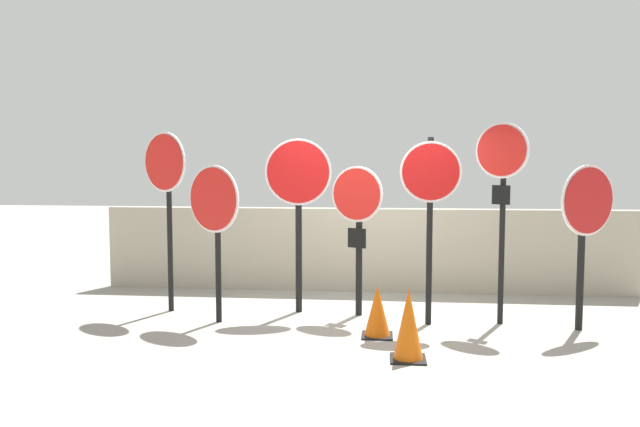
{
  "coord_description": "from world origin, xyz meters",
  "views": [
    {
      "loc": [
        0.25,
        -8.09,
        2.07
      ],
      "look_at": [
        -0.55,
        0.0,
        1.39
      ],
      "focal_mm": 35.0,
      "sensor_mm": 36.0,
      "label": 1
    }
  ],
  "objects_px": {
    "stop_sign_3": "(358,214)",
    "stop_sign_4": "(430,193)",
    "stop_sign_1": "(215,211)",
    "stop_sign_6": "(586,217)",
    "stop_sign_2": "(298,192)",
    "traffic_cone_0": "(377,311)",
    "stop_sign_0": "(166,182)",
    "stop_sign_5": "(502,180)",
    "traffic_cone_1": "(408,324)"
  },
  "relations": [
    {
      "from": "stop_sign_3",
      "to": "stop_sign_4",
      "type": "xyz_separation_m",
      "value": [
        0.92,
        -0.39,
        0.3
      ]
    },
    {
      "from": "stop_sign_1",
      "to": "stop_sign_6",
      "type": "relative_size",
      "value": 1.0
    },
    {
      "from": "stop_sign_2",
      "to": "traffic_cone_0",
      "type": "bearing_deg",
      "value": -48.56
    },
    {
      "from": "stop_sign_0",
      "to": "stop_sign_2",
      "type": "height_order",
      "value": "stop_sign_0"
    },
    {
      "from": "stop_sign_5",
      "to": "stop_sign_3",
      "type": "bearing_deg",
      "value": -154.07
    },
    {
      "from": "stop_sign_1",
      "to": "stop_sign_2",
      "type": "bearing_deg",
      "value": 63.17
    },
    {
      "from": "stop_sign_1",
      "to": "stop_sign_6",
      "type": "xyz_separation_m",
      "value": [
        4.57,
        0.07,
        -0.04
      ]
    },
    {
      "from": "stop_sign_6",
      "to": "stop_sign_4",
      "type": "bearing_deg",
      "value": 145.86
    },
    {
      "from": "stop_sign_5",
      "to": "stop_sign_4",
      "type": "bearing_deg",
      "value": -137.83
    },
    {
      "from": "stop_sign_0",
      "to": "stop_sign_5",
      "type": "distance_m",
      "value": 4.43
    },
    {
      "from": "stop_sign_6",
      "to": "traffic_cone_0",
      "type": "relative_size",
      "value": 3.3
    },
    {
      "from": "stop_sign_3",
      "to": "stop_sign_2",
      "type": "bearing_deg",
      "value": -163.21
    },
    {
      "from": "traffic_cone_0",
      "to": "traffic_cone_1",
      "type": "distance_m",
      "value": 0.91
    },
    {
      "from": "stop_sign_2",
      "to": "traffic_cone_1",
      "type": "height_order",
      "value": "stop_sign_2"
    },
    {
      "from": "stop_sign_4",
      "to": "stop_sign_6",
      "type": "bearing_deg",
      "value": -1.25
    },
    {
      "from": "stop_sign_0",
      "to": "stop_sign_6",
      "type": "height_order",
      "value": "stop_sign_0"
    },
    {
      "from": "stop_sign_0",
      "to": "stop_sign_1",
      "type": "distance_m",
      "value": 1.03
    },
    {
      "from": "stop_sign_2",
      "to": "traffic_cone_1",
      "type": "relative_size",
      "value": 3.12
    },
    {
      "from": "stop_sign_2",
      "to": "traffic_cone_0",
      "type": "xyz_separation_m",
      "value": [
        1.08,
        -1.07,
        -1.36
      ]
    },
    {
      "from": "traffic_cone_0",
      "to": "stop_sign_4",
      "type": "bearing_deg",
      "value": 42.05
    },
    {
      "from": "stop_sign_3",
      "to": "stop_sign_6",
      "type": "xyz_separation_m",
      "value": [
        2.77,
        -0.47,
        0.03
      ]
    },
    {
      "from": "stop_sign_3",
      "to": "stop_sign_4",
      "type": "relative_size",
      "value": 0.85
    },
    {
      "from": "stop_sign_2",
      "to": "stop_sign_4",
      "type": "height_order",
      "value": "stop_sign_2"
    },
    {
      "from": "stop_sign_6",
      "to": "traffic_cone_1",
      "type": "distance_m",
      "value": 2.75
    },
    {
      "from": "stop_sign_1",
      "to": "stop_sign_3",
      "type": "distance_m",
      "value": 1.87
    },
    {
      "from": "traffic_cone_0",
      "to": "stop_sign_5",
      "type": "bearing_deg",
      "value": 24.68
    },
    {
      "from": "stop_sign_0",
      "to": "traffic_cone_0",
      "type": "relative_size",
      "value": 4.01
    },
    {
      "from": "stop_sign_0",
      "to": "stop_sign_1",
      "type": "xyz_separation_m",
      "value": [
        0.82,
        -0.53,
        -0.35
      ]
    },
    {
      "from": "stop_sign_2",
      "to": "traffic_cone_0",
      "type": "relative_size",
      "value": 3.86
    },
    {
      "from": "stop_sign_5",
      "to": "traffic_cone_1",
      "type": "xyz_separation_m",
      "value": [
        -1.21,
        -1.55,
        -1.47
      ]
    },
    {
      "from": "stop_sign_2",
      "to": "traffic_cone_1",
      "type": "xyz_separation_m",
      "value": [
        1.41,
        -1.92,
        -1.29
      ]
    },
    {
      "from": "stop_sign_3",
      "to": "stop_sign_5",
      "type": "height_order",
      "value": "stop_sign_5"
    },
    {
      "from": "stop_sign_5",
      "to": "traffic_cone_0",
      "type": "distance_m",
      "value": 2.29
    },
    {
      "from": "stop_sign_4",
      "to": "stop_sign_5",
      "type": "relative_size",
      "value": 0.93
    },
    {
      "from": "stop_sign_2",
      "to": "stop_sign_4",
      "type": "xyz_separation_m",
      "value": [
        1.73,
        -0.49,
        0.01
      ]
    },
    {
      "from": "stop_sign_2",
      "to": "stop_sign_0",
      "type": "bearing_deg",
      "value": 179.57
    },
    {
      "from": "stop_sign_0",
      "to": "traffic_cone_1",
      "type": "bearing_deg",
      "value": 1.31
    },
    {
      "from": "traffic_cone_0",
      "to": "stop_sign_0",
      "type": "bearing_deg",
      "value": 161.69
    },
    {
      "from": "stop_sign_0",
      "to": "stop_sign_6",
      "type": "relative_size",
      "value": 1.22
    },
    {
      "from": "stop_sign_3",
      "to": "stop_sign_1",
      "type": "bearing_deg",
      "value": -139.35
    },
    {
      "from": "stop_sign_1",
      "to": "stop_sign_3",
      "type": "relative_size",
      "value": 1.01
    },
    {
      "from": "stop_sign_4",
      "to": "stop_sign_6",
      "type": "distance_m",
      "value": 1.88
    },
    {
      "from": "stop_sign_2",
      "to": "stop_sign_5",
      "type": "height_order",
      "value": "stop_sign_5"
    },
    {
      "from": "stop_sign_0",
      "to": "stop_sign_4",
      "type": "bearing_deg",
      "value": 24.52
    },
    {
      "from": "stop_sign_0",
      "to": "traffic_cone_1",
      "type": "distance_m",
      "value": 3.95
    },
    {
      "from": "stop_sign_0",
      "to": "stop_sign_3",
      "type": "bearing_deg",
      "value": 30.85
    },
    {
      "from": "traffic_cone_0",
      "to": "traffic_cone_1",
      "type": "relative_size",
      "value": 0.81
    },
    {
      "from": "stop_sign_6",
      "to": "traffic_cone_1",
      "type": "bearing_deg",
      "value": -179.79
    },
    {
      "from": "traffic_cone_1",
      "to": "stop_sign_6",
      "type": "bearing_deg",
      "value": 31.79
    },
    {
      "from": "stop_sign_0",
      "to": "stop_sign_2",
      "type": "bearing_deg",
      "value": 34.16
    }
  ]
}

